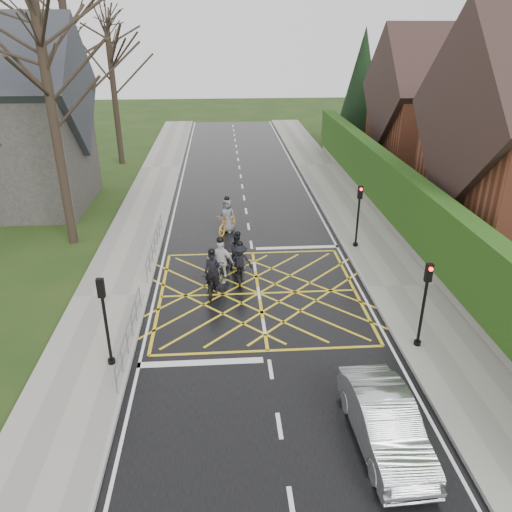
{
  "coord_description": "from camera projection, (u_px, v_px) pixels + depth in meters",
  "views": [
    {
      "loc": [
        -1.38,
        -17.92,
        10.06
      ],
      "look_at": [
        -0.05,
        0.87,
        1.3
      ],
      "focal_mm": 35.0,
      "sensor_mm": 36.0,
      "label": 1
    }
  ],
  "objects": [
    {
      "name": "cyclist_rear",
      "position": [
        213.0,
        279.0,
        20.36
      ],
      "size": [
        0.9,
        2.08,
        1.96
      ],
      "rotation": [
        0.0,
        0.0,
        -0.1
      ],
      "color": "black",
      "rests_on": "ground"
    },
    {
      "name": "sidewalk_left",
      "position": [
        111.0,
        297.0,
        20.13
      ],
      "size": [
        3.0,
        80.0,
        0.15
      ],
      "primitive_type": "cube",
      "color": "gray",
      "rests_on": "ground"
    },
    {
      "name": "stone_wall",
      "position": [
        396.0,
        227.0,
        26.32
      ],
      "size": [
        0.5,
        38.0,
        0.7
      ],
      "primitive_type": "cube",
      "color": "slate",
      "rests_on": "ground"
    },
    {
      "name": "cyclist_front",
      "position": [
        221.0,
        266.0,
        21.13
      ],
      "size": [
        1.28,
        2.16,
        2.09
      ],
      "rotation": [
        0.0,
        0.0,
        -0.36
      ],
      "color": "black",
      "rests_on": "ground"
    },
    {
      "name": "cyclist_mid",
      "position": [
        240.0,
        267.0,
        21.27
      ],
      "size": [
        1.12,
        1.93,
        1.86
      ],
      "rotation": [
        0.0,
        0.0,
        -0.04
      ],
      "color": "black",
      "rests_on": "ground"
    },
    {
      "name": "ground",
      "position": [
        259.0,
        293.0,
        20.54
      ],
      "size": [
        120.0,
        120.0,
        0.0
      ],
      "primitive_type": "plane",
      "color": "black",
      "rests_on": "ground"
    },
    {
      "name": "cyclist_lead",
      "position": [
        227.0,
        220.0,
        26.34
      ],
      "size": [
        1.5,
        2.15,
        1.98
      ],
      "rotation": [
        0.0,
        0.0,
        -0.43
      ],
      "color": "orange",
      "rests_on": "ground"
    },
    {
      "name": "road",
      "position": [
        259.0,
        293.0,
        20.54
      ],
      "size": [
        9.0,
        80.0,
        0.01
      ],
      "primitive_type": "cube",
      "color": "black",
      "rests_on": "ground"
    },
    {
      "name": "railing_north",
      "position": [
        154.0,
        241.0,
        23.53
      ],
      "size": [
        0.05,
        6.04,
        1.03
      ],
      "color": "slate",
      "rests_on": "ground"
    },
    {
      "name": "conifer",
      "position": [
        361.0,
        90.0,
        42.64
      ],
      "size": [
        4.6,
        4.6,
        10.0
      ],
      "color": "black",
      "rests_on": "ground"
    },
    {
      "name": "cyclist_back",
      "position": [
        238.0,
        255.0,
        22.29
      ],
      "size": [
        0.92,
        1.9,
        1.84
      ],
      "rotation": [
        0.0,
        0.0,
        0.18
      ],
      "color": "black",
      "rests_on": "ground"
    },
    {
      "name": "hedge",
      "position": [
        400.0,
        195.0,
        25.58
      ],
      "size": [
        0.9,
        38.0,
        2.8
      ],
      "primitive_type": "cube",
      "color": "#1A3D10",
      "rests_on": "stone_wall"
    },
    {
      "name": "traffic_light_se",
      "position": [
        423.0,
        306.0,
        16.36
      ],
      "size": [
        0.24,
        0.31,
        3.21
      ],
      "rotation": [
        0.0,
        0.0,
        3.14
      ],
      "color": "black",
      "rests_on": "ground"
    },
    {
      "name": "traffic_light_sw",
      "position": [
        106.0,
        323.0,
        15.45
      ],
      "size": [
        0.24,
        0.31,
        3.21
      ],
      "color": "black",
      "rests_on": "ground"
    },
    {
      "name": "railing_south",
      "position": [
        129.0,
        329.0,
        16.75
      ],
      "size": [
        0.05,
        5.04,
        1.03
      ],
      "color": "slate",
      "rests_on": "ground"
    },
    {
      "name": "car",
      "position": [
        385.0,
        423.0,
        12.92
      ],
      "size": [
        1.63,
        4.24,
        1.38
      ],
      "primitive_type": "imported",
      "rotation": [
        0.0,
        0.0,
        0.04
      ],
      "color": "#B0B3B8",
      "rests_on": "ground"
    },
    {
      "name": "traffic_light_ne",
      "position": [
        358.0,
        217.0,
        23.96
      ],
      "size": [
        0.24,
        0.31,
        3.21
      ],
      "rotation": [
        0.0,
        0.0,
        3.14
      ],
      "color": "black",
      "rests_on": "ground"
    },
    {
      "name": "sidewalk_right",
      "position": [
        401.0,
        287.0,
        20.89
      ],
      "size": [
        3.0,
        80.0,
        0.15
      ],
      "primitive_type": "cube",
      "color": "gray",
      "rests_on": "ground"
    },
    {
      "name": "tree_near",
      "position": [
        46.0,
        78.0,
        22.06
      ],
      "size": [
        9.24,
        9.24,
        11.44
      ],
      "color": "black",
      "rests_on": "ground"
    },
    {
      "name": "church",
      "position": [
        7.0,
        124.0,
        28.45
      ],
      "size": [
        8.8,
        7.8,
        11.0
      ],
      "color": "#2D2B28",
      "rests_on": "ground"
    },
    {
      "name": "tree_far",
      "position": [
        111.0,
        67.0,
        36.82
      ],
      "size": [
        8.4,
        8.4,
        10.4
      ],
      "color": "black",
      "rests_on": "ground"
    },
    {
      "name": "house_far",
      "position": [
        444.0,
        112.0,
        35.93
      ],
      "size": [
        9.8,
        8.8,
        10.3
      ],
      "color": "brown",
      "rests_on": "ground"
    },
    {
      "name": "tree_mid",
      "position": [
        69.0,
        52.0,
        28.93
      ],
      "size": [
        10.08,
        10.08,
        12.48
      ],
      "color": "black",
      "rests_on": "ground"
    }
  ]
}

